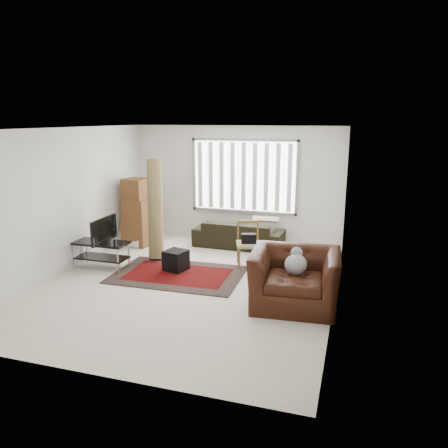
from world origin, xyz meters
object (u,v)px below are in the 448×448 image
object	(u,v)px
tv_stand	(101,249)
side_chair	(249,242)
sofa	(239,230)
moving_boxes	(138,214)
armchair	(295,275)

from	to	relation	value
tv_stand	side_chair	xyz separation A→B (m)	(2.70, 1.00, 0.10)
tv_stand	sofa	distance (m)	3.09
moving_boxes	sofa	bearing A→B (deg)	12.93
moving_boxes	side_chair	xyz separation A→B (m)	(2.78, -0.68, -0.23)
sofa	tv_stand	bearing A→B (deg)	46.65
side_chair	tv_stand	bearing A→B (deg)	-178.36
tv_stand	side_chair	bearing A→B (deg)	20.36
armchair	sofa	bearing A→B (deg)	116.40
moving_boxes	sofa	xyz separation A→B (m)	(2.26, 0.52, -0.33)
moving_boxes	side_chair	size ratio (longest dim) A/B	1.75
moving_boxes	side_chair	distance (m)	2.87
sofa	armchair	distance (m)	3.31
sofa	side_chair	bearing A→B (deg)	115.10
tv_stand	sofa	size ratio (longest dim) A/B	0.52
tv_stand	armchair	xyz separation A→B (m)	(3.86, -0.65, 0.12)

